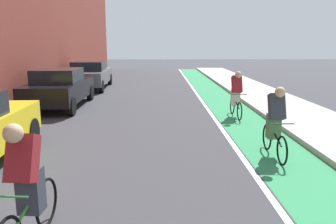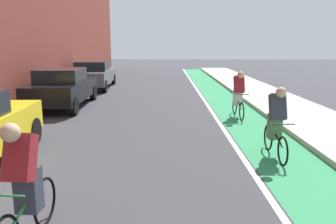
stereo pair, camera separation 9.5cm
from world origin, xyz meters
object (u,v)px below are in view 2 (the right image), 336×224
at_px(parked_sedan_black, 63,87).
at_px(cyclist_trailing, 276,120).
at_px(parked_sedan_gray, 94,74).
at_px(cyclist_far, 238,93).
at_px(cyclist_mid, 24,185).

bearing_deg(parked_sedan_black, cyclist_trailing, -43.22).
height_order(parked_sedan_gray, cyclist_far, cyclist_far).
height_order(cyclist_trailing, cyclist_far, cyclist_trailing).
xyz_separation_m(parked_sedan_gray, cyclist_far, (6.55, -7.68, 0.05)).
distance_m(parked_sedan_gray, cyclist_trailing, 13.51).
height_order(parked_sedan_gray, cyclist_trailing, cyclist_trailing).
relative_size(cyclist_mid, cyclist_trailing, 1.03).
bearing_deg(parked_sedan_black, parked_sedan_gray, 89.99).
height_order(parked_sedan_black, cyclist_far, cyclist_far).
xyz_separation_m(parked_sedan_gray, cyclist_trailing, (6.50, -11.84, 0.06)).
bearing_deg(parked_sedan_black, cyclist_far, -16.49).
relative_size(parked_sedan_gray, cyclist_trailing, 2.90).
relative_size(parked_sedan_black, cyclist_trailing, 2.70).
bearing_deg(cyclist_mid, parked_sedan_black, 104.16).
xyz_separation_m(cyclist_mid, cyclist_far, (4.17, 7.51, 0.03)).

